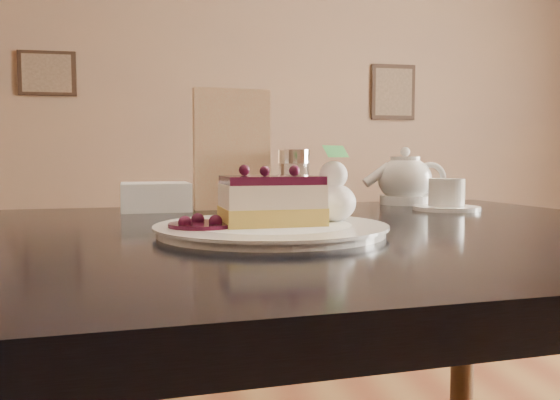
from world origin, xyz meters
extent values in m
cube|color=#977655|center=(0.00, 5.00, 1.50)|extent=(8.00, 0.02, 3.00)
cube|color=black|center=(-1.50, 4.97, 1.70)|extent=(0.50, 0.03, 0.40)
cube|color=black|center=(1.80, 4.97, 1.60)|extent=(0.45, 0.03, 0.55)
cube|color=black|center=(-0.16, 0.45, 0.79)|extent=(1.38, 0.99, 0.04)
cylinder|color=black|center=(0.39, 0.87, 0.38)|extent=(0.05, 0.05, 0.77)
cylinder|color=white|center=(-0.15, 0.40, 0.82)|extent=(0.30, 0.30, 0.01)
cube|color=#E2C254|center=(-0.15, 0.40, 0.84)|extent=(0.14, 0.10, 0.02)
cube|color=beige|center=(-0.15, 0.40, 0.86)|extent=(0.14, 0.10, 0.03)
cube|color=#380D1B|center=(-0.15, 0.40, 0.88)|extent=(0.13, 0.10, 0.01)
ellipsoid|color=white|center=(-0.06, 0.42, 0.85)|extent=(0.06, 0.06, 0.05)
cylinder|color=#380D1B|center=(-0.24, 0.38, 0.83)|extent=(0.09, 0.09, 0.01)
cylinder|color=white|center=(0.24, 0.68, 0.82)|extent=(0.13, 0.13, 0.01)
cylinder|color=white|center=(0.24, 0.68, 0.85)|extent=(0.07, 0.07, 0.05)
ellipsoid|color=white|center=(0.22, 0.83, 0.86)|extent=(0.12, 0.12, 0.10)
cylinder|color=white|center=(0.22, 0.83, 0.92)|extent=(0.06, 0.06, 0.01)
cylinder|color=white|center=(0.14, 0.83, 0.86)|extent=(0.07, 0.02, 0.05)
cube|color=#F2EBBE|center=(-0.17, 0.78, 0.93)|extent=(0.15, 0.05, 0.24)
cylinder|color=white|center=(-0.05, 0.76, 0.86)|extent=(0.06, 0.06, 0.09)
cylinder|color=silver|center=(-0.05, 0.76, 0.92)|extent=(0.06, 0.06, 0.03)
cube|color=white|center=(-0.32, 0.78, 0.84)|extent=(0.14, 0.14, 0.05)
camera|label=1|loc=(-0.26, -0.32, 0.91)|focal=35.00mm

